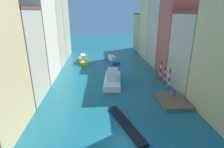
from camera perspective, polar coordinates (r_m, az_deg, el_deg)
The scene contains 19 objects.
ground_plane at distance 42.85m, azimuth -1.10°, elevation 0.53°, with size 154.00×154.00×0.00m, color #196070.
building_left_1 at distance 31.84m, azimuth -28.59°, elevation 5.07°, with size 7.44×8.38×14.43m.
building_left_2 at distance 40.77m, azimuth -23.57°, elevation 11.45°, with size 7.44×11.00×18.59m.
building_left_3 at distance 49.88m, azimuth -20.32°, elevation 14.83°, with size 7.44×8.20×21.77m.
building_left_4 at distance 59.50m, azimuth -17.67°, elevation 13.93°, with size 7.44×11.01×18.24m.
building_right_1 at distance 35.52m, azimuth 25.74°, elevation 6.35°, with size 7.44×8.85×13.92m.
building_right_2 at distance 42.34m, azimuth 20.75°, elevation 11.83°, with size 7.44×7.25×18.33m.
building_right_3 at distance 49.82m, azimuth 16.80°, elevation 13.04°, with size 7.44×8.85×18.08m.
building_right_4 at distance 58.85m, azimuth 13.50°, elevation 15.22°, with size 7.44×10.35×20.25m.
building_right_5 at distance 68.97m, azimuth 10.67°, elevation 13.03°, with size 7.44×9.91×13.31m.
waterfront_dock at distance 30.55m, azimuth 18.70°, elevation -8.06°, with size 4.25×5.79×0.51m.
person_on_dock at distance 31.31m, azimuth 19.28°, elevation -5.58°, with size 0.36×0.36×1.44m.
mooring_pole_0 at distance 34.36m, azimuth 17.77°, elevation -1.38°, with size 0.31×0.31×4.27m.
mooring_pole_1 at distance 36.95m, azimuth 16.52°, elevation -0.18°, with size 0.29×0.29×3.83m.
mooring_pole_2 at distance 38.95m, azimuth 15.27°, elevation 1.40°, with size 0.31×0.31×4.43m.
vaporetto_white at distance 36.01m, azimuth 0.16°, elevation -1.50°, with size 4.11×9.38×2.81m.
gondola_black at distance 23.79m, azimuth 4.35°, elevation -15.57°, with size 3.88×8.89×0.36m.
motorboat_0 at distance 52.03m, azimuth 0.04°, elevation 4.63°, with size 3.93×7.62×1.72m.
motorboat_1 at distance 51.98m, azimuth -9.09°, elevation 4.52°, with size 3.33×7.87×2.23m.
Camera 1 is at (-2.41, -16.02, 13.74)m, focal length 28.70 mm.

